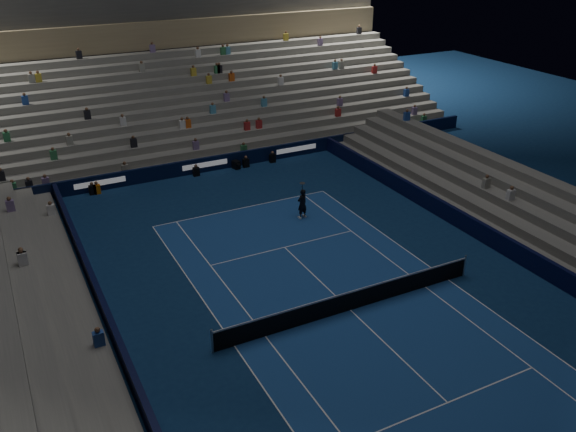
{
  "coord_description": "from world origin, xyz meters",
  "views": [
    {
      "loc": [
        -12.46,
        -18.38,
        15.23
      ],
      "look_at": [
        0.0,
        6.0,
        2.0
      ],
      "focal_mm": 37.73,
      "sensor_mm": 36.0,
      "label": 1
    }
  ],
  "objects": [
    {
      "name": "sponsor_barrier_far",
      "position": [
        0.0,
        18.5,
        0.5
      ],
      "size": [
        44.0,
        0.25,
        1.0
      ],
      "primitive_type": "cube",
      "color": "black",
      "rests_on": "ground"
    },
    {
      "name": "grandstand_east",
      "position": [
        13.17,
        0.0,
        0.92
      ],
      "size": [
        5.0,
        37.0,
        2.5
      ],
      "color": "slate",
      "rests_on": "ground"
    },
    {
      "name": "tennis_net",
      "position": [
        0.0,
        0.0,
        0.5
      ],
      "size": [
        12.9,
        0.1,
        1.1
      ],
      "color": "#B2B2B7",
      "rests_on": "ground"
    },
    {
      "name": "ground",
      "position": [
        0.0,
        0.0,
        0.0
      ],
      "size": [
        90.0,
        90.0,
        0.0
      ],
      "primitive_type": "plane",
      "color": "#0C264D",
      "rests_on": "ground"
    },
    {
      "name": "court_surface",
      "position": [
        0.0,
        0.0,
        0.01
      ],
      "size": [
        10.97,
        23.77,
        0.01
      ],
      "primitive_type": "cube",
      "color": "navy",
      "rests_on": "ground"
    },
    {
      "name": "sponsor_barrier_east",
      "position": [
        9.7,
        0.0,
        0.5
      ],
      "size": [
        0.25,
        37.0,
        1.0
      ],
      "primitive_type": "cube",
      "color": "black",
      "rests_on": "ground"
    },
    {
      "name": "sponsor_barrier_west",
      "position": [
        -9.7,
        0.0,
        0.5
      ],
      "size": [
        0.25,
        37.0,
        1.0
      ],
      "primitive_type": "cube",
      "color": "black",
      "rests_on": "ground"
    },
    {
      "name": "tennis_player",
      "position": [
        2.5,
        9.12,
        0.88
      ],
      "size": [
        0.72,
        0.56,
        1.77
      ],
      "primitive_type": "imported",
      "rotation": [
        0.0,
        0.0,
        3.37
      ],
      "color": "black",
      "rests_on": "ground"
    },
    {
      "name": "grandstand_west",
      "position": [
        -13.17,
        0.0,
        0.92
      ],
      "size": [
        5.0,
        37.0,
        2.5
      ],
      "color": "slate",
      "rests_on": "ground"
    },
    {
      "name": "broadcast_camera",
      "position": [
        2.14,
        18.02,
        0.29
      ],
      "size": [
        0.53,
        0.92,
        0.56
      ],
      "color": "black",
      "rests_on": "ground"
    },
    {
      "name": "grandstand_main",
      "position": [
        0.0,
        27.9,
        3.38
      ],
      "size": [
        44.0,
        15.2,
        11.2
      ],
      "color": "slate",
      "rests_on": "ground"
    }
  ]
}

